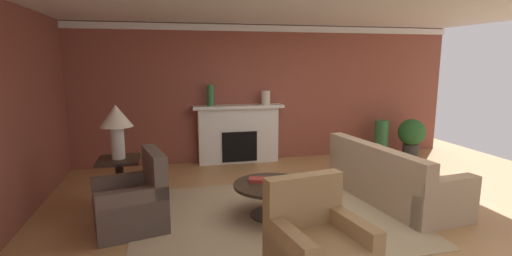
# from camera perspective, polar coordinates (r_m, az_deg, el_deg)

# --- Properties ---
(ground_plane) EXTENTS (9.81, 9.81, 0.00)m
(ground_plane) POSITION_cam_1_polar(r_m,az_deg,el_deg) (5.44, 8.99, -11.98)
(ground_plane) COLOR tan
(wall_fireplace) EXTENTS (8.15, 0.12, 2.74)m
(wall_fireplace) POSITION_cam_1_polar(r_m,az_deg,el_deg) (7.81, 1.32, 5.25)
(wall_fireplace) COLOR brown
(wall_fireplace) RESTS_ON ground_plane
(wall_window) EXTENTS (0.12, 6.25, 2.74)m
(wall_window) POSITION_cam_1_polar(r_m,az_deg,el_deg) (5.35, -33.74, 1.28)
(wall_window) COLOR brown
(wall_window) RESTS_ON ground_plane
(ceiling_panel) EXTENTS (8.15, 6.25, 0.06)m
(ceiling_panel) POSITION_cam_1_polar(r_m,az_deg,el_deg) (5.37, 8.59, 17.90)
(ceiling_panel) COLOR white
(crown_moulding) EXTENTS (8.15, 0.08, 0.12)m
(crown_moulding) POSITION_cam_1_polar(r_m,az_deg,el_deg) (7.73, 1.51, 14.77)
(crown_moulding) COLOR white
(area_rug) EXTENTS (3.55, 2.74, 0.01)m
(area_rug) POSITION_cam_1_polar(r_m,az_deg,el_deg) (5.15, 2.32, -13.07)
(area_rug) COLOR tan
(area_rug) RESTS_ON ground_plane
(fireplace) EXTENTS (1.80, 0.35, 1.17)m
(fireplace) POSITION_cam_1_polar(r_m,az_deg,el_deg) (7.60, -2.67, -1.13)
(fireplace) COLOR white
(fireplace) RESTS_ON ground_plane
(sofa) EXTENTS (1.16, 2.20, 0.85)m
(sofa) POSITION_cam_1_polar(r_m,az_deg,el_deg) (5.93, 19.67, -7.53)
(sofa) COLOR tan
(sofa) RESTS_ON ground_plane
(armchair_near_window) EXTENTS (0.96, 0.96, 0.95)m
(armchair_near_window) POSITION_cam_1_polar(r_m,az_deg,el_deg) (4.95, -18.03, -10.84)
(armchair_near_window) COLOR brown
(armchair_near_window) RESTS_ON ground_plane
(armchair_facing_fireplace) EXTENTS (0.93, 0.93, 0.95)m
(armchair_facing_fireplace) POSITION_cam_1_polar(r_m,az_deg,el_deg) (3.72, 9.25, -17.67)
(armchair_facing_fireplace) COLOR #9E7A4C
(armchair_facing_fireplace) RESTS_ON ground_plane
(coffee_table) EXTENTS (1.00, 1.00, 0.45)m
(coffee_table) POSITION_cam_1_polar(r_m,az_deg,el_deg) (5.03, 2.35, -9.62)
(coffee_table) COLOR #2D2319
(coffee_table) RESTS_ON ground_plane
(side_table) EXTENTS (0.56, 0.56, 0.70)m
(side_table) POSITION_cam_1_polar(r_m,az_deg,el_deg) (5.65, -19.81, -7.30)
(side_table) COLOR #2D2319
(side_table) RESTS_ON ground_plane
(table_lamp) EXTENTS (0.44, 0.44, 0.75)m
(table_lamp) POSITION_cam_1_polar(r_m,az_deg,el_deg) (5.47, -20.32, 0.98)
(table_lamp) COLOR beige
(table_lamp) RESTS_ON side_table
(vase_mantel_left) EXTENTS (0.14, 0.14, 0.41)m
(vase_mantel_left) POSITION_cam_1_polar(r_m,az_deg,el_deg) (7.35, -6.88, 4.90)
(vase_mantel_left) COLOR #33703D
(vase_mantel_left) RESTS_ON fireplace
(vase_tall_corner) EXTENTS (0.29, 0.29, 0.80)m
(vase_tall_corner) POSITION_cam_1_polar(r_m,az_deg,el_deg) (8.43, 18.35, -1.58)
(vase_tall_corner) COLOR #33703D
(vase_tall_corner) RESTS_ON ground_plane
(vase_mantel_right) EXTENTS (0.18, 0.18, 0.28)m
(vase_mantel_right) POSITION_cam_1_polar(r_m,az_deg,el_deg) (7.56, 1.47, 4.61)
(vase_mantel_right) COLOR beige
(vase_mantel_right) RESTS_ON fireplace
(book_red_cover) EXTENTS (0.30, 0.24, 0.05)m
(book_red_cover) POSITION_cam_1_polar(r_m,az_deg,el_deg) (5.05, 0.45, -7.86)
(book_red_cover) COLOR maroon
(book_red_cover) RESTS_ON coffee_table
(potted_plant) EXTENTS (0.56, 0.56, 0.83)m
(potted_plant) POSITION_cam_1_polar(r_m,az_deg,el_deg) (8.60, 22.40, -0.98)
(potted_plant) COLOR #333333
(potted_plant) RESTS_ON ground_plane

